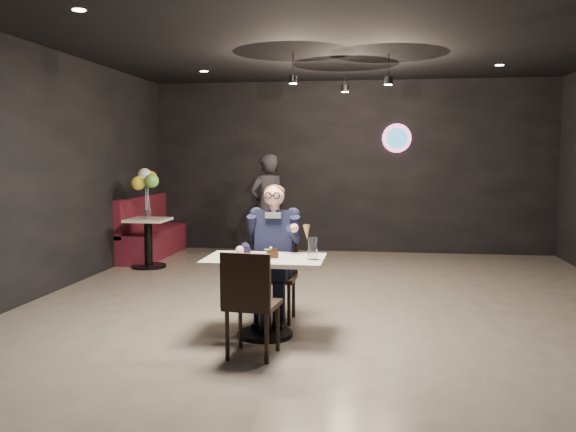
% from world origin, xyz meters
% --- Properties ---
extents(floor, '(9.00, 9.00, 0.00)m').
position_xyz_m(floor, '(0.00, 0.00, 0.00)').
color(floor, gray).
rests_on(floor, ground).
extents(wall_sign, '(0.50, 0.06, 0.50)m').
position_xyz_m(wall_sign, '(0.80, 4.47, 2.00)').
color(wall_sign, pink).
rests_on(wall_sign, floor).
extents(pendant_lights, '(1.40, 1.20, 0.36)m').
position_xyz_m(pendant_lights, '(0.00, 2.00, 2.88)').
color(pendant_lights, black).
rests_on(pendant_lights, floor).
extents(main_table, '(1.10, 0.70, 0.75)m').
position_xyz_m(main_table, '(-0.55, -0.79, 0.38)').
color(main_table, white).
rests_on(main_table, floor).
extents(chair_far, '(0.42, 0.46, 0.92)m').
position_xyz_m(chair_far, '(-0.55, -0.24, 0.46)').
color(chair_far, black).
rests_on(chair_far, floor).
extents(chair_near, '(0.46, 0.50, 0.92)m').
position_xyz_m(chair_near, '(-0.55, -1.35, 0.46)').
color(chair_near, black).
rests_on(chair_near, floor).
extents(seated_man, '(0.60, 0.80, 1.44)m').
position_xyz_m(seated_man, '(-0.55, -0.24, 0.72)').
color(seated_man, black).
rests_on(seated_man, floor).
extents(dessert_plate, '(0.19, 0.19, 0.01)m').
position_xyz_m(dessert_plate, '(-0.51, -0.88, 0.76)').
color(dessert_plate, white).
rests_on(dessert_plate, main_table).
extents(cake_slice, '(0.12, 0.11, 0.07)m').
position_xyz_m(cake_slice, '(-0.47, -0.85, 0.80)').
color(cake_slice, black).
rests_on(cake_slice, dessert_plate).
extents(mint_leaf, '(0.07, 0.04, 0.01)m').
position_xyz_m(mint_leaf, '(-0.51, -0.90, 0.84)').
color(mint_leaf, '#2B7F29').
rests_on(mint_leaf, cake_slice).
extents(sundae_glass, '(0.09, 0.09, 0.20)m').
position_xyz_m(sundae_glass, '(-0.10, -0.83, 0.85)').
color(sundae_glass, silver).
rests_on(sundae_glass, main_table).
extents(wafer_cone, '(0.08, 0.08, 0.14)m').
position_xyz_m(wafer_cone, '(-0.15, -0.83, 1.00)').
color(wafer_cone, tan).
rests_on(wafer_cone, sundae_glass).
extents(booth_bench, '(0.51, 2.03, 1.02)m').
position_xyz_m(booth_bench, '(-3.25, 3.46, 0.51)').
color(booth_bench, '#4C101E').
rests_on(booth_bench, floor).
extents(side_table, '(0.60, 0.60, 0.74)m').
position_xyz_m(side_table, '(-2.95, 2.46, 0.37)').
color(side_table, white).
rests_on(side_table, floor).
extents(balloon_vase, '(0.10, 0.10, 0.16)m').
position_xyz_m(balloon_vase, '(-2.95, 2.46, 0.83)').
color(balloon_vase, silver).
rests_on(balloon_vase, side_table).
extents(balloon_bunch, '(0.38, 0.38, 0.63)m').
position_xyz_m(balloon_bunch, '(-2.95, 2.46, 1.22)').
color(balloon_bunch, yellow).
rests_on(balloon_bunch, balloon_vase).
extents(passerby, '(0.75, 0.71, 1.72)m').
position_xyz_m(passerby, '(-1.31, 3.52, 0.86)').
color(passerby, black).
rests_on(passerby, floor).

